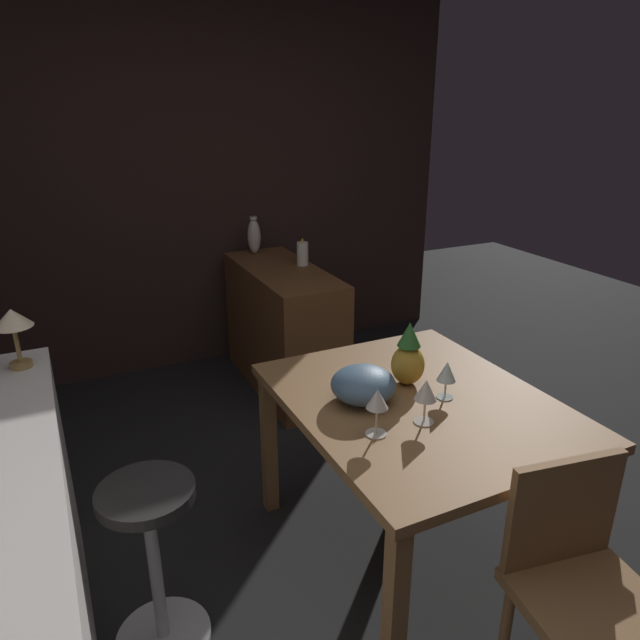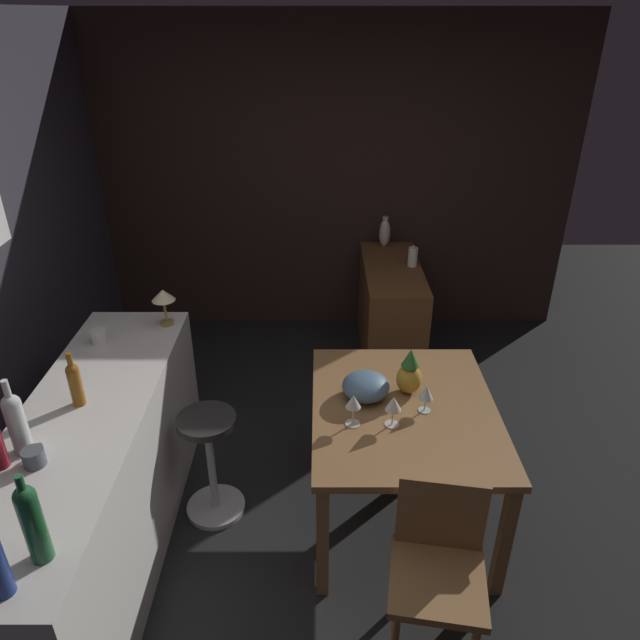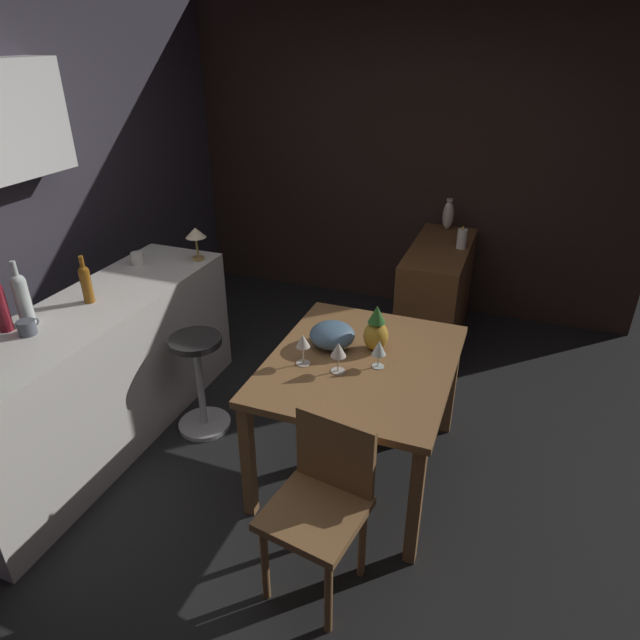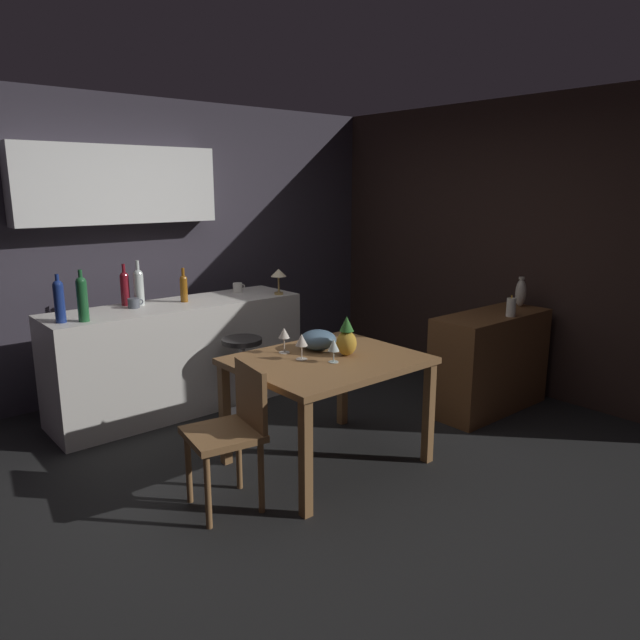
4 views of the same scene
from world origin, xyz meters
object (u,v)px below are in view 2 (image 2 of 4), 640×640
at_px(wine_glass_left, 426,393).
at_px(wine_bottle_clear, 16,421).
at_px(vase_ceramic_ivory, 385,232).
at_px(bar_stool, 211,462).
at_px(counter_lamp, 163,298).
at_px(dining_table, 403,420).
at_px(pineapple_centerpiece, 409,374).
at_px(sideboard_cabinet, 390,314).
at_px(cup_white, 99,336).
at_px(wine_glass_right, 393,404).
at_px(fruit_bowl, 366,386).
at_px(wine_bottle_amber, 75,382).
at_px(wine_glass_center, 353,403).
at_px(chair_near_window, 438,565).
at_px(cup_slate, 34,457).
at_px(pillar_candle_tall, 413,257).
at_px(wine_bottle_green, 32,520).

height_order(wine_glass_left, wine_bottle_clear, wine_bottle_clear).
bearing_deg(vase_ceramic_ivory, bar_stool, 151.65).
distance_m(wine_bottle_clear, counter_lamp, 1.19).
relative_size(dining_table, bar_stool, 1.76).
xyz_separation_m(wine_glass_left, pineapple_centerpiece, (0.17, 0.06, 0.00)).
height_order(sideboard_cabinet, wine_glass_left, wine_glass_left).
relative_size(dining_table, cup_white, 9.73).
xyz_separation_m(wine_glass_right, vase_ceramic_ivory, (2.28, -0.18, 0.08)).
height_order(wine_glass_left, vase_ceramic_ivory, vase_ceramic_ivory).
bearing_deg(wine_glass_right, vase_ceramic_ivory, -4.49).
xyz_separation_m(fruit_bowl, wine_bottle_amber, (-0.28, 1.40, 0.22)).
distance_m(sideboard_cabinet, wine_glass_center, 1.93).
bearing_deg(wine_glass_center, wine_glass_right, -91.73).
relative_size(chair_near_window, wine_glass_right, 4.98).
xyz_separation_m(chair_near_window, wine_bottle_amber, (0.58, 1.66, 0.54)).
relative_size(cup_slate, pillar_candle_tall, 0.72).
bearing_deg(cup_white, dining_table, -103.10).
height_order(pineapple_centerpiece, vase_ceramic_ivory, vase_ceramic_ivory).
xyz_separation_m(sideboard_cabinet, bar_stool, (-1.68, 1.17, -0.06)).
bearing_deg(cup_white, cup_slate, -175.96).
distance_m(chair_near_window, wine_bottle_clear, 1.88).
xyz_separation_m(sideboard_cabinet, wine_glass_right, (-1.84, 0.21, 0.45)).
height_order(dining_table, fruit_bowl, fruit_bowl).
bearing_deg(chair_near_window, pillar_candle_tall, -4.90).
distance_m(wine_glass_right, pineapple_centerpiece, 0.31).
xyz_separation_m(cup_slate, counter_lamp, (1.22, -0.26, 0.14)).
relative_size(wine_bottle_green, cup_slate, 2.96).
relative_size(sideboard_cabinet, wine_bottle_amber, 3.88).
xyz_separation_m(pineapple_centerpiece, vase_ceramic_ivory, (1.99, -0.06, 0.09)).
bearing_deg(chair_near_window, dining_table, 4.42).
relative_size(wine_glass_center, pillar_candle_tall, 0.99).
bearing_deg(bar_stool, sideboard_cabinet, -34.91).
bearing_deg(cup_slate, wine_bottle_clear, 44.63).
relative_size(fruit_bowl, vase_ceramic_ivory, 0.98).
relative_size(cup_white, vase_ceramic_ivory, 0.46).
bearing_deg(wine_bottle_amber, cup_white, 9.74).
bearing_deg(wine_glass_left, chair_near_window, 177.03).
xyz_separation_m(dining_table, counter_lamp, (0.61, 1.36, 0.42)).
bearing_deg(wine_bottle_amber, pillar_candle_tall, -44.54).
relative_size(chair_near_window, wine_bottle_green, 2.27).
bearing_deg(pineapple_centerpiece, bar_stool, 96.76).
relative_size(wine_glass_right, counter_lamp, 0.74).
relative_size(fruit_bowl, wine_bottle_green, 0.68).
xyz_separation_m(chair_near_window, vase_ceramic_ivory, (2.90, -0.04, 0.46)).
bearing_deg(dining_table, wine_bottle_green, 127.63).
bearing_deg(sideboard_cabinet, wine_glass_center, 167.61).
relative_size(wine_glass_right, pillar_candle_tall, 0.97).
height_order(wine_glass_center, fruit_bowl, wine_glass_center).
distance_m(bar_stool, wine_glass_center, 0.94).
bearing_deg(cup_white, sideboard_cabinet, -54.62).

